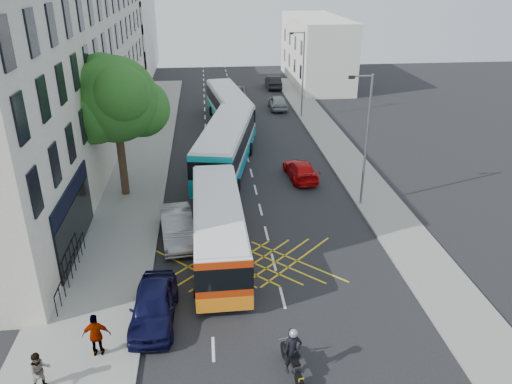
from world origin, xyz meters
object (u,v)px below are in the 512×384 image
object	(u,v)px
lamp_far	(302,70)
motorbike	(292,353)
parked_car_silver	(177,227)
distant_car_grey	(236,94)
bus_near	(218,228)
parked_car_blue	(154,305)
distant_car_silver	(278,102)
red_hatchback	(301,170)
distant_car_dark	(273,82)
street_tree	(115,100)
lamp_near	(365,135)
bus_mid	(226,147)
bus_far	(229,106)
pedestrian_far	(96,335)
pedestrian_near	(40,371)

from	to	relation	value
lamp_far	motorbike	bearing A→B (deg)	-101.05
parked_car_silver	distant_car_grey	bearing A→B (deg)	73.19
distant_car_grey	bus_near	bearing A→B (deg)	-94.10
motorbike	parked_car_blue	distance (m)	6.35
distant_car_grey	distant_car_silver	world-z (taller)	distant_car_silver
red_hatchback	distant_car_dark	bearing A→B (deg)	-98.81
street_tree	distant_car_silver	world-z (taller)	street_tree
lamp_near	lamp_far	xyz separation A→B (m)	(0.00, 20.00, 0.00)
lamp_near	bus_near	world-z (taller)	lamp_near
lamp_far	parked_car_silver	distance (m)	25.96
street_tree	parked_car_silver	bearing A→B (deg)	-59.49
lamp_far	bus_mid	distance (m)	15.65
bus_far	distant_car_silver	bearing A→B (deg)	32.58
lamp_near	bus_mid	size ratio (longest dim) A/B	0.64
bus_near	bus_far	size ratio (longest dim) A/B	0.94
bus_near	pedestrian_far	xyz separation A→B (m)	(-4.82, -7.02, -0.50)
red_hatchback	distant_car_grey	xyz separation A→B (m)	(-2.99, 23.08, 0.06)
bus_far	lamp_near	bearing A→B (deg)	-76.81
pedestrian_near	bus_mid	bearing A→B (deg)	39.46
pedestrian_far	lamp_far	bearing A→B (deg)	-115.67
bus_far	motorbike	world-z (taller)	bus_far
street_tree	red_hatchback	bearing A→B (deg)	8.14
lamp_near	bus_near	distance (m)	10.64
lamp_far	parked_car_blue	world-z (taller)	lamp_far
lamp_near	motorbike	world-z (taller)	lamp_near
street_tree	pedestrian_far	distance (m)	15.86
bus_far	pedestrian_far	world-z (taller)	bus_far
bus_near	distant_car_dark	size ratio (longest dim) A/B	2.31
distant_car_grey	pedestrian_near	xyz separation A→B (m)	(-9.54, -41.23, 0.22)
lamp_far	distant_car_grey	world-z (taller)	lamp_far
bus_mid	pedestrian_far	world-z (taller)	bus_mid
distant_car_dark	pedestrian_far	bearing A→B (deg)	74.32
bus_mid	bus_far	size ratio (longest dim) A/B	1.10
parked_car_silver	distant_car_silver	distance (m)	28.06
distant_car_silver	distant_car_dark	size ratio (longest dim) A/B	0.92
parked_car_silver	red_hatchback	size ratio (longest dim) A/B	1.10
street_tree	pedestrian_near	world-z (taller)	street_tree
lamp_far	red_hatchback	distance (m)	16.10
street_tree	distant_car_grey	size ratio (longest dim) A/B	1.77
pedestrian_near	distant_car_dark	bearing A→B (deg)	42.32
lamp_far	street_tree	bearing A→B (deg)	-130.81
street_tree	lamp_near	world-z (taller)	street_tree
bus_mid	pedestrian_far	distance (m)	19.67
motorbike	distant_car_dark	world-z (taller)	motorbike
street_tree	lamp_near	xyz separation A→B (m)	(14.71, -2.97, -1.68)
bus_mid	distant_car_dark	size ratio (longest dim) A/B	2.71
parked_car_silver	pedestrian_near	bearing A→B (deg)	-119.69
red_hatchback	distant_car_silver	world-z (taller)	distant_car_silver
bus_mid	parked_car_blue	distance (m)	17.26
street_tree	motorbike	xyz separation A→B (m)	(8.15, -16.52, -5.34)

